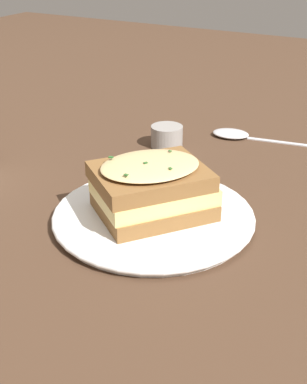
% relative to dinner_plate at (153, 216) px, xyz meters
% --- Properties ---
extents(ground_plane, '(2.40, 2.40, 0.00)m').
position_rel_dinner_plate_xyz_m(ground_plane, '(-0.02, -0.01, -0.01)').
color(ground_plane, '#473021').
extents(dinner_plate, '(0.24, 0.24, 0.01)m').
position_rel_dinner_plate_xyz_m(dinner_plate, '(0.00, 0.00, 0.00)').
color(dinner_plate, white).
rests_on(dinner_plate, ground_plane).
extents(sandwich, '(0.16, 0.16, 0.07)m').
position_rel_dinner_plate_xyz_m(sandwich, '(-0.00, -0.00, 0.04)').
color(sandwich, brown).
rests_on(sandwich, dinner_plate).
extents(spoon, '(0.17, 0.05, 0.01)m').
position_rel_dinner_plate_xyz_m(spoon, '(-0.01, 0.31, -0.00)').
color(spoon, silver).
rests_on(spoon, ground_plane).
extents(condiment_pot, '(0.05, 0.05, 0.03)m').
position_rel_dinner_plate_xyz_m(condiment_pot, '(-0.10, 0.22, 0.01)').
color(condiment_pot, gray).
rests_on(condiment_pot, ground_plane).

